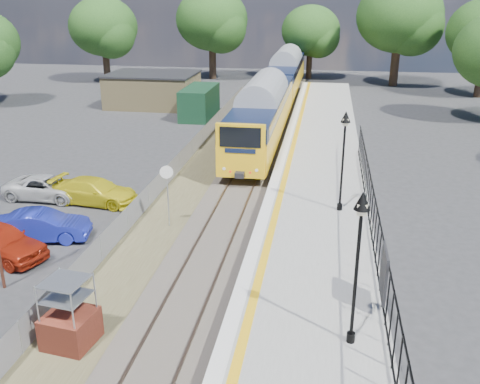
% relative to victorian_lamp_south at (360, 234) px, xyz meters
% --- Properties ---
extents(ground, '(120.00, 120.00, 0.00)m').
position_rel_victorian_lamp_south_xyz_m(ground, '(-5.50, 4.00, -4.30)').
color(ground, '#2D2D30').
rests_on(ground, ground).
extents(track_bed, '(5.90, 80.00, 0.29)m').
position_rel_victorian_lamp_south_xyz_m(track_bed, '(-5.97, 13.67, -4.21)').
color(track_bed, '#473F38').
rests_on(track_bed, ground).
extents(platform, '(5.00, 70.00, 0.90)m').
position_rel_victorian_lamp_south_xyz_m(platform, '(-1.30, 12.00, -3.85)').
color(platform, gray).
rests_on(platform, ground).
extents(platform_edge, '(0.90, 70.00, 0.01)m').
position_rel_victorian_lamp_south_xyz_m(platform_edge, '(-3.36, 12.00, -3.39)').
color(platform_edge, silver).
rests_on(platform_edge, platform).
extents(victorian_lamp_south, '(0.44, 0.44, 4.60)m').
position_rel_victorian_lamp_south_xyz_m(victorian_lamp_south, '(0.00, 0.00, 0.00)').
color(victorian_lamp_south, black).
rests_on(victorian_lamp_south, platform).
extents(victorian_lamp_north, '(0.44, 0.44, 4.60)m').
position_rel_victorian_lamp_south_xyz_m(victorian_lamp_north, '(-0.20, 10.00, 0.00)').
color(victorian_lamp_north, black).
rests_on(victorian_lamp_north, platform).
extents(palisade_fence, '(0.12, 26.00, 2.00)m').
position_rel_victorian_lamp_south_xyz_m(palisade_fence, '(1.05, 6.24, -2.46)').
color(palisade_fence, black).
rests_on(palisade_fence, platform).
extents(wire_fence, '(0.06, 52.00, 1.20)m').
position_rel_victorian_lamp_south_xyz_m(wire_fence, '(-9.70, 16.00, -3.70)').
color(wire_fence, '#999EA3').
rests_on(wire_fence, ground).
extents(outbuilding, '(10.80, 10.10, 3.12)m').
position_rel_victorian_lamp_south_xyz_m(outbuilding, '(-16.41, 35.21, -2.78)').
color(outbuilding, tan).
rests_on(outbuilding, ground).
extents(tree_line, '(56.80, 43.80, 11.88)m').
position_rel_victorian_lamp_south_xyz_m(tree_line, '(-4.10, 46.00, 2.31)').
color(tree_line, '#332319').
rests_on(tree_line, ground).
extents(train, '(2.82, 40.83, 3.51)m').
position_rel_victorian_lamp_south_xyz_m(train, '(-5.50, 34.62, -1.96)').
color(train, yellow).
rests_on(train, ground).
extents(brick_plinth, '(1.60, 1.60, 2.30)m').
position_rel_victorian_lamp_south_xyz_m(brick_plinth, '(-8.46, -0.26, -3.20)').
color(brick_plinth, maroon).
rests_on(brick_plinth, ground).
extents(speed_sign, '(0.59, 0.21, 3.01)m').
position_rel_victorian_lamp_south_xyz_m(speed_sign, '(-8.00, 8.82, -2.23)').
color(speed_sign, '#999EA3').
rests_on(speed_sign, ground).
extents(car_red, '(4.64, 3.03, 1.47)m').
position_rel_victorian_lamp_south_xyz_m(car_red, '(-13.97, 4.76, -3.56)').
color(car_red, '#9E220E').
rests_on(car_red, ground).
extents(car_blue, '(4.31, 2.28, 1.35)m').
position_rel_victorian_lamp_south_xyz_m(car_blue, '(-13.11, 6.57, -3.62)').
color(car_blue, '#1A249C').
rests_on(car_blue, ground).
extents(car_yellow, '(4.70, 2.33, 1.31)m').
position_rel_victorian_lamp_south_xyz_m(car_yellow, '(-12.61, 11.11, -3.64)').
color(car_yellow, yellow).
rests_on(car_yellow, ground).
extents(car_white, '(4.45, 2.13, 1.23)m').
position_rel_victorian_lamp_south_xyz_m(car_white, '(-15.39, 11.32, -3.69)').
color(car_white, silver).
rests_on(car_white, ground).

